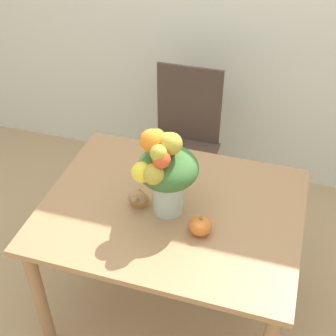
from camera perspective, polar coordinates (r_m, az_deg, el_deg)
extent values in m
plane|color=tan|center=(2.65, 0.36, -16.34)|extent=(12.00, 12.00, 0.00)
cube|color=#9E754C|center=(2.10, 0.44, -5.08)|extent=(1.15, 0.89, 0.03)
cylinder|color=#9E754C|center=(2.31, -15.31, -15.23)|extent=(0.06, 0.06, 0.70)
cylinder|color=#9E754C|center=(2.75, -7.61, -3.09)|extent=(0.06, 0.06, 0.70)
cylinder|color=#9E754C|center=(2.59, 13.99, -7.44)|extent=(0.06, 0.06, 0.70)
cylinder|color=#B2CCBC|center=(2.02, 0.00, -3.15)|extent=(0.14, 0.14, 0.18)
cylinder|color=silver|center=(2.05, 0.00, -4.03)|extent=(0.12, 0.12, 0.10)
cylinder|color=#38662D|center=(1.99, 0.74, -2.55)|extent=(0.00, 0.00, 0.23)
cylinder|color=#38662D|center=(2.02, 0.44, -1.99)|extent=(0.01, 0.01, 0.23)
cylinder|color=#38662D|center=(2.02, -0.46, -2.00)|extent=(0.01, 0.01, 0.23)
cylinder|color=#38662D|center=(1.99, -0.74, -2.57)|extent=(0.01, 0.01, 0.23)
cylinder|color=#38662D|center=(1.98, 0.01, -2.91)|extent=(0.01, 0.01, 0.23)
ellipsoid|color=#38662D|center=(1.93, 0.00, 0.00)|extent=(0.26, 0.26, 0.16)
sphere|color=#AD9E33|center=(1.83, -1.79, -0.74)|extent=(0.09, 0.09, 0.09)
sphere|color=#D64C23|center=(1.97, -1.14, 2.52)|extent=(0.07, 0.07, 0.07)
sphere|color=#AD9E33|center=(1.79, -1.17, 1.83)|extent=(0.07, 0.07, 0.07)
sphere|color=yellow|center=(1.86, -3.22, -0.52)|extent=(0.09, 0.09, 0.09)
sphere|color=#AD9E33|center=(1.95, -1.37, 3.76)|extent=(0.08, 0.08, 0.08)
sphere|color=orange|center=(1.84, -2.03, 3.35)|extent=(0.09, 0.09, 0.09)
sphere|color=#AD9E33|center=(1.83, 0.38, 2.99)|extent=(0.09, 0.09, 0.09)
sphere|color=orange|center=(1.86, 0.09, 2.68)|extent=(0.08, 0.08, 0.08)
sphere|color=#AD9E33|center=(1.89, -1.57, 2.76)|extent=(0.07, 0.07, 0.07)
sphere|color=#AD9E33|center=(1.89, -0.08, 3.12)|extent=(0.08, 0.08, 0.08)
sphere|color=#D64C23|center=(1.80, -0.79, 1.06)|extent=(0.07, 0.07, 0.07)
ellipsoid|color=orange|center=(1.96, 3.97, -7.05)|extent=(0.10, 0.10, 0.08)
cylinder|color=brown|center=(1.93, 4.02, -6.18)|extent=(0.01, 0.01, 0.02)
ellipsoid|color=#A87A4C|center=(2.09, -3.70, -3.70)|extent=(0.09, 0.07, 0.07)
cone|color=orange|center=(2.10, -3.47, -3.22)|extent=(0.09, 0.09, 0.08)
sphere|color=#A87A4C|center=(2.04, -4.09, -3.86)|extent=(0.03, 0.03, 0.03)
cube|color=#47382D|center=(2.86, 1.46, 1.21)|extent=(0.43, 0.43, 0.02)
cylinder|color=#47382D|center=(2.91, -2.72, -3.63)|extent=(0.04, 0.04, 0.42)
cylinder|color=#47382D|center=(2.85, 3.82, -4.91)|extent=(0.04, 0.04, 0.42)
cylinder|color=#47382D|center=(3.16, -0.79, 0.34)|extent=(0.04, 0.04, 0.42)
cylinder|color=#47382D|center=(3.10, 5.25, -0.74)|extent=(0.04, 0.04, 0.42)
cube|color=#47382D|center=(2.87, 2.59, 7.73)|extent=(0.40, 0.02, 0.51)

